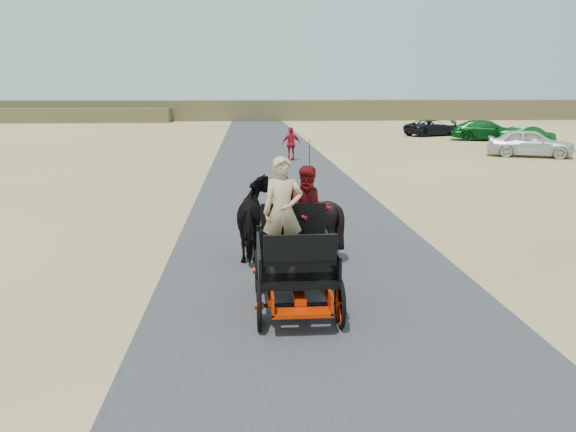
{
  "coord_description": "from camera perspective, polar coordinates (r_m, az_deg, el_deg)",
  "views": [
    {
      "loc": [
        -1.29,
        -8.65,
        3.55
      ],
      "look_at": [
        -0.52,
        1.81,
        1.2
      ],
      "focal_mm": 35.0,
      "sensor_mm": 36.0,
      "label": 1
    }
  ],
  "objects": [
    {
      "name": "ground",
      "position": [
        9.43,
        4.0,
        -9.5
      ],
      "size": [
        140.0,
        140.0,
        0.0
      ],
      "primitive_type": "plane",
      "color": "tan"
    },
    {
      "name": "road",
      "position": [
        9.43,
        4.0,
        -9.47
      ],
      "size": [
        6.0,
        140.0,
        0.01
      ],
      "primitive_type": "cube",
      "color": "#38383A",
      "rests_on": "ground"
    },
    {
      "name": "ridge_far",
      "position": [
        70.7,
        -3.23,
        10.7
      ],
      "size": [
        140.0,
        6.0,
        2.4
      ],
      "primitive_type": "cube",
      "color": "brown",
      "rests_on": "ground"
    },
    {
      "name": "carriage",
      "position": [
        9.45,
        0.72,
        -7.1
      ],
      "size": [
        1.3,
        2.4,
        0.72
      ],
      "primitive_type": null,
      "color": "black",
      "rests_on": "ground"
    },
    {
      "name": "horse_left",
      "position": [
        12.16,
        -3.07,
        -0.22
      ],
      "size": [
        0.91,
        2.01,
        1.7
      ],
      "primitive_type": "imported",
      "rotation": [
        0.0,
        0.0,
        3.14
      ],
      "color": "black",
      "rests_on": "ground"
    },
    {
      "name": "horse_right",
      "position": [
        12.23,
        2.09,
        -0.13
      ],
      "size": [
        1.37,
        1.54,
        1.7
      ],
      "primitive_type": "imported",
      "rotation": [
        0.0,
        0.0,
        3.14
      ],
      "color": "black",
      "rests_on": "ground"
    },
    {
      "name": "driver_man",
      "position": [
        9.13,
        -0.54,
        0.43
      ],
      "size": [
        0.66,
        0.43,
        1.8
      ],
      "primitive_type": "imported",
      "color": "tan",
      "rests_on": "carriage"
    },
    {
      "name": "passenger_woman",
      "position": [
        9.73,
        2.19,
        0.51
      ],
      "size": [
        0.77,
        0.6,
        1.58
      ],
      "primitive_type": "imported",
      "color": "#660C0F",
      "rests_on": "carriage"
    },
    {
      "name": "pedestrian",
      "position": [
        29.15,
        0.33,
        7.33
      ],
      "size": [
        1.08,
        0.65,
        1.73
      ],
      "primitive_type": "imported",
      "rotation": [
        0.0,
        0.0,
        3.38
      ],
      "color": "#B61425",
      "rests_on": "ground"
    },
    {
      "name": "car_a",
      "position": [
        33.61,
        23.38,
        6.83
      ],
      "size": [
        4.8,
        3.4,
        1.52
      ],
      "primitive_type": "imported",
      "rotation": [
        0.0,
        0.0,
        1.17
      ],
      "color": "silver",
      "rests_on": "ground"
    },
    {
      "name": "car_b",
      "position": [
        41.05,
        23.23,
        7.53
      ],
      "size": [
        4.02,
        2.5,
        1.25
      ],
      "primitive_type": "imported",
      "rotation": [
        0.0,
        0.0,
        1.91
      ],
      "color": "#0C4C19",
      "rests_on": "ground"
    },
    {
      "name": "car_c",
      "position": [
        43.57,
        19.51,
        8.2
      ],
      "size": [
        5.41,
        3.38,
        1.46
      ],
      "primitive_type": "imported",
      "rotation": [
        0.0,
        0.0,
        1.29
      ],
      "color": "#0C4C19",
      "rests_on": "ground"
    },
    {
      "name": "car_d",
      "position": [
        46.95,
        14.47,
        8.67
      ],
      "size": [
        5.03,
        3.54,
        1.27
      ],
      "primitive_type": "imported",
      "rotation": [
        0.0,
        0.0,
        1.92
      ],
      "color": "black",
      "rests_on": "ground"
    }
  ]
}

